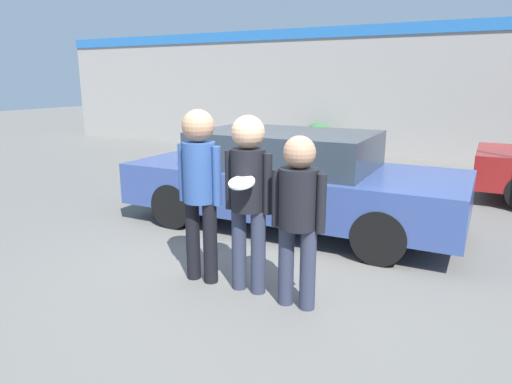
{
  "coord_description": "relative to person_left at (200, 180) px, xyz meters",
  "views": [
    {
      "loc": [
        2.24,
        -4.17,
        2.11
      ],
      "look_at": [
        0.19,
        -0.18,
        1.01
      ],
      "focal_mm": 32.0,
      "sensor_mm": 36.0,
      "label": 1
    }
  ],
  "objects": [
    {
      "name": "person_left",
      "position": [
        0.0,
        0.0,
        0.0
      ],
      "size": [
        0.51,
        0.34,
        1.83
      ],
      "color": "black",
      "rests_on": "ground"
    },
    {
      "name": "storefront_building",
      "position": [
        0.37,
        9.19,
        0.7
      ],
      "size": [
        24.0,
        0.22,
        3.56
      ],
      "color": "gray",
      "rests_on": "ground"
    },
    {
      "name": "shrub",
      "position": [
        -1.77,
        8.55,
        -0.65
      ],
      "size": [
        0.92,
        0.92,
        0.92
      ],
      "color": "#2D6B33",
      "rests_on": "ground"
    },
    {
      "name": "parked_car_near",
      "position": [
        0.08,
        2.18,
        -0.39
      ],
      "size": [
        4.79,
        1.92,
        1.39
      ],
      "color": "#334784",
      "rests_on": "ground"
    },
    {
      "name": "person_right",
      "position": [
        1.13,
        -0.08,
        -0.14
      ],
      "size": [
        0.53,
        0.36,
        1.64
      ],
      "color": "#2D3347",
      "rests_on": "ground"
    },
    {
      "name": "ground_plane",
      "position": [
        0.37,
        0.36,
        -1.11
      ],
      "size": [
        56.0,
        56.0,
        0.0
      ],
      "primitive_type": "plane",
      "color": "#66635E"
    },
    {
      "name": "person_middle_with_frisbee",
      "position": [
        0.56,
        0.01,
        -0.03
      ],
      "size": [
        0.51,
        0.54,
        1.79
      ],
      "color": "#2D3347",
      "rests_on": "ground"
    }
  ]
}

